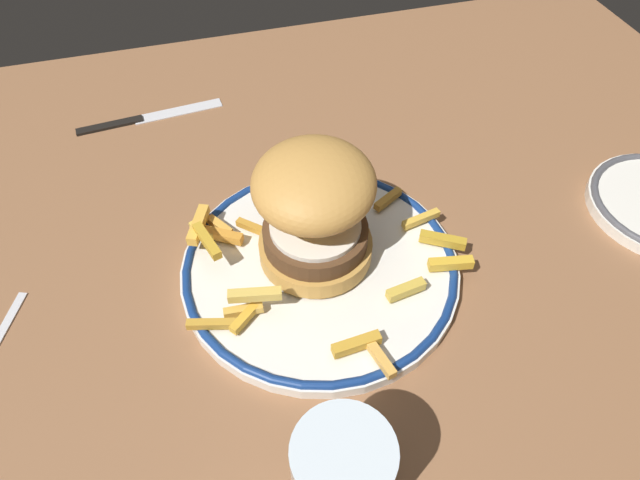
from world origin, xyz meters
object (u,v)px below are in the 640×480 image
burger (314,208)px  water_glass (342,478)px  knife (139,119)px  dinner_plate (320,266)px

burger → water_glass: 22.42cm
water_glass → knife: (-10.97, 49.36, -3.62)cm
knife → dinner_plate: bearing=-62.4°
knife → water_glass: bearing=-77.5°
burger → water_glass: bearing=-100.8°
dinner_plate → water_glass: (-4.25, -20.24, 3.05)cm
dinner_plate → water_glass: water_glass is taller
water_glass → knife: bearing=102.5°
burger → knife: bearing=118.8°
water_glass → knife: 50.70cm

